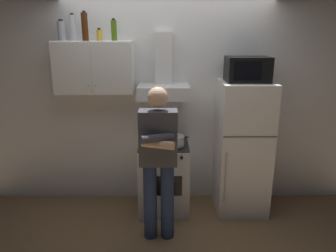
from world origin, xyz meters
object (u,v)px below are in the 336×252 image
cooking_pot (175,141)px  bottle_rum_dark (85,27)px  stove_oven (164,176)px  range_hood (164,81)px  person_standing (158,159)px  microwave (247,69)px  bottle_spice_jar (99,35)px  bottle_canister_steel (62,31)px  refrigerator (242,148)px  bottle_vodka_clear (73,28)px  bottle_olive_oil (114,30)px  upper_cabinet (95,68)px

cooking_pot → bottle_rum_dark: (-1.00, 0.21, 1.27)m
stove_oven → range_hood: (0.00, 0.13, 1.16)m
range_hood → person_standing: range_hood is taller
microwave → bottle_rum_dark: size_ratio=1.51×
cooking_pot → bottle_spice_jar: bearing=163.1°
cooking_pot → bottle_canister_steel: 1.79m
range_hood → refrigerator: (0.95, -0.13, -0.80)m
refrigerator → bottle_spice_jar: 2.13m
refrigerator → cooking_pot: (-0.82, -0.12, 0.14)m
range_hood → bottle_vodka_clear: (-1.02, 0.01, 0.59)m
bottle_olive_oil → bottle_vodka_clear: (-0.46, -0.00, 0.03)m
upper_cabinet → cooking_pot: size_ratio=2.82×
cooking_pot → bottle_spice_jar: (-0.86, 0.26, 1.18)m
upper_cabinet → bottle_spice_jar: size_ratio=6.48×
refrigerator → bottle_olive_oil: size_ratio=6.62×
bottle_canister_steel → refrigerator: bearing=-3.8°
bottle_spice_jar → range_hood: bearing=-1.1°
bottle_canister_steel → range_hood: bearing=-0.7°
upper_cabinet → bottle_vodka_clear: 0.49m
microwave → bottle_olive_oil: (-1.51, 0.12, 0.42)m
range_hood → microwave: 0.97m
refrigerator → person_standing: (-1.00, -0.61, 0.10)m
stove_oven → bottle_canister_steel: 2.08m
stove_oven → cooking_pot: size_ratio=2.74×
person_standing → bottle_canister_steel: bearing=145.8°
upper_cabinet → cooking_pot: bearing=-14.7°
cooking_pot → bottle_rum_dark: bottle_rum_dark is taller
bottle_spice_jar → bottle_vodka_clear: 0.30m
bottle_rum_dark → bottle_vodka_clear: bearing=163.8°
bottle_vodka_clear → bottle_canister_steel: size_ratio=1.29×
upper_cabinet → person_standing: size_ratio=0.55×
stove_oven → bottle_rum_dark: bottle_rum_dark is taller
bottle_vodka_clear → stove_oven: bearing=-7.6°
microwave → bottle_rum_dark: 1.88m
stove_oven → bottle_rum_dark: bearing=173.8°
bottle_spice_jar → bottle_rum_dark: bottle_rum_dark is taller
cooking_pot → refrigerator: bearing=8.3°
upper_cabinet → microwave: upper_cabinet is taller
refrigerator → microwave: microwave is taller
person_standing → cooking_pot: (0.18, 0.49, 0.03)m
range_hood → microwave: (0.95, -0.11, 0.14)m
microwave → cooking_pot: size_ratio=1.51×
cooking_pot → bottle_olive_oil: size_ratio=1.32×
cooking_pot → bottle_vodka_clear: size_ratio=1.07×
microwave → bottle_spice_jar: bottle_spice_jar is taller
bottle_olive_oil → bottle_vodka_clear: size_ratio=0.81×
stove_oven → bottle_spice_jar: bottle_spice_jar is taller
cooking_pot → bottle_vodka_clear: bottle_vodka_clear is taller
bottle_rum_dark → microwave: bearing=-2.4°
person_standing → bottle_rum_dark: bearing=139.6°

